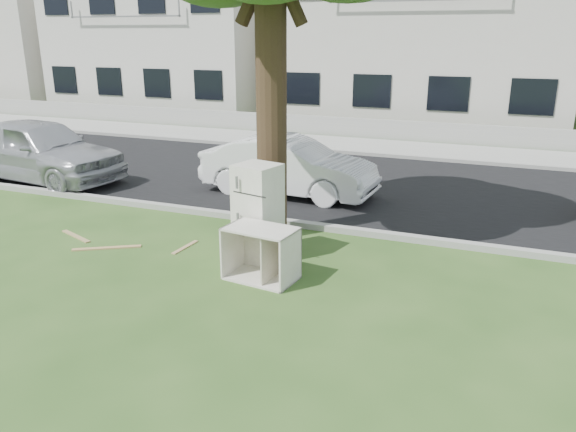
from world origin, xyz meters
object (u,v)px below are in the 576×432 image
at_px(fridge, 258,212).
at_px(cabinet, 261,254).
at_px(car_left, 39,150).
at_px(car_center, 288,166).

height_order(fridge, cabinet, fridge).
bearing_deg(fridge, car_left, 173.24).
bearing_deg(cabinet, car_left, 162.88).
xyz_separation_m(fridge, car_center, (-0.97, 3.84, -0.13)).
distance_m(cabinet, car_left, 8.55).
height_order(car_center, car_left, car_left).
relative_size(fridge, car_left, 0.34).
xyz_separation_m(car_center, car_left, (-6.41, -1.10, 0.13)).
bearing_deg(fridge, cabinet, -49.24).
distance_m(cabinet, car_center, 4.83).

